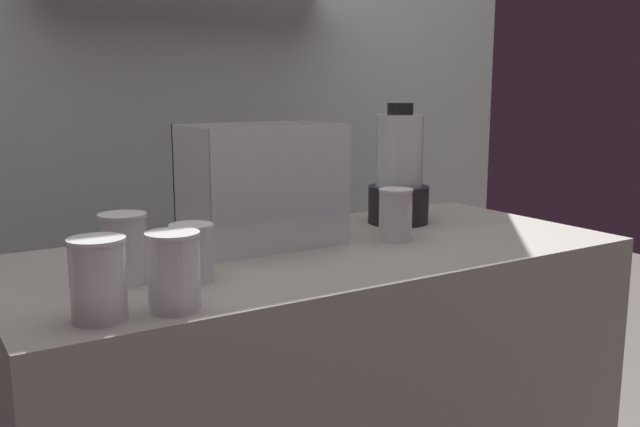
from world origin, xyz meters
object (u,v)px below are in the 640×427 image
object	(u,v)px
juice_cup_mango_middle	(174,275)
juice_cup_carrot_far_right	(395,217)
juice_cup_orange_left	(124,252)
blender_pitcher	(399,175)
juice_cup_carrot_far_left	(98,282)
juice_cup_pomegranate_right	(192,256)
carrot_display_bin	(258,207)

from	to	relation	value
juice_cup_mango_middle	juice_cup_carrot_far_right	xyz separation A→B (m)	(0.64, 0.22, -0.00)
juice_cup_orange_left	juice_cup_mango_middle	xyz separation A→B (m)	(0.02, -0.20, 0.00)
blender_pitcher	juice_cup_mango_middle	bearing A→B (deg)	-153.35
juice_cup_carrot_far_left	juice_cup_orange_left	bearing A→B (deg)	63.30
blender_pitcher	juice_cup_orange_left	bearing A→B (deg)	-166.92
juice_cup_pomegranate_right	juice_cup_carrot_far_left	bearing A→B (deg)	-146.82
juice_cup_orange_left	juice_cup_pomegranate_right	world-z (taller)	juice_cup_orange_left
carrot_display_bin	juice_cup_orange_left	world-z (taller)	carrot_display_bin
blender_pitcher	juice_cup_orange_left	xyz separation A→B (m)	(-0.80, -0.19, -0.07)
juice_cup_carrot_far_left	juice_cup_mango_middle	size ratio (longest dim) A/B	1.01
juice_cup_carrot_far_right	juice_cup_orange_left	bearing A→B (deg)	-178.22
juice_cup_orange_left	carrot_display_bin	bearing A→B (deg)	23.17
blender_pitcher	juice_cup_carrot_far_left	xyz separation A→B (m)	(-0.89, -0.37, -0.07)
juice_cup_orange_left	juice_cup_pomegranate_right	bearing A→B (deg)	-25.45
juice_cup_orange_left	juice_cup_pomegranate_right	size ratio (longest dim) A/B	1.21
carrot_display_bin	juice_cup_mango_middle	xyz separation A→B (m)	(-0.34, -0.36, -0.03)
carrot_display_bin	juice_cup_pomegranate_right	xyz separation A→B (m)	(-0.25, -0.21, -0.04)
juice_cup_pomegranate_right	juice_cup_carrot_far_right	distance (m)	0.55
juice_cup_carrot_far_left	blender_pitcher	bearing A→B (deg)	22.76
juice_cup_orange_left	juice_cup_carrot_far_right	world-z (taller)	juice_cup_orange_left
juice_cup_carrot_far_right	juice_cup_pomegranate_right	bearing A→B (deg)	-172.28
juice_cup_mango_middle	juice_cup_pomegranate_right	distance (m)	0.18
carrot_display_bin	juice_cup_carrot_far_left	xyz separation A→B (m)	(-0.45, -0.34, -0.03)
carrot_display_bin	juice_cup_carrot_far_right	distance (m)	0.33
carrot_display_bin	blender_pitcher	distance (m)	0.44
carrot_display_bin	juice_cup_pomegranate_right	bearing A→B (deg)	-139.92
juice_cup_mango_middle	juice_cup_orange_left	bearing A→B (deg)	96.18
carrot_display_bin	blender_pitcher	bearing A→B (deg)	4.18
juice_cup_carrot_far_left	juice_cup_orange_left	distance (m)	0.21
juice_cup_orange_left	juice_cup_mango_middle	world-z (taller)	same
juice_cup_orange_left	juice_cup_pomegranate_right	distance (m)	0.13
juice_cup_carrot_far_left	juice_cup_carrot_far_right	xyz separation A→B (m)	(0.75, 0.21, -0.01)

